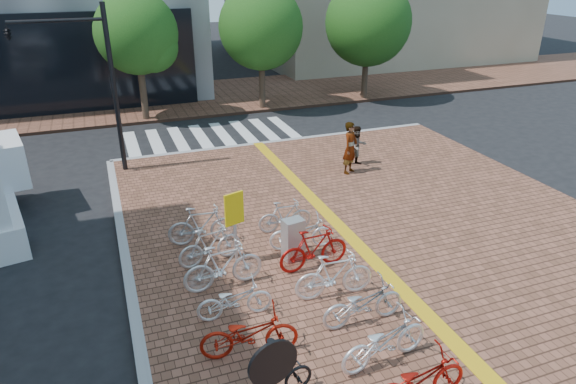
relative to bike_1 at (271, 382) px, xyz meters
name	(u,v)px	position (x,y,z in m)	size (l,w,h in m)	color
ground	(337,332)	(1.97, 1.40, -0.57)	(120.00, 120.00, 0.00)	black
kerb_north	(280,142)	(4.97, 13.40, -0.50)	(14.00, 0.25, 0.15)	gray
far_sidewalk	(176,100)	(1.97, 22.40, -0.50)	(70.00, 8.00, 0.15)	brown
crosswalk	(213,136)	(2.47, 15.40, -0.57)	(7.50, 4.00, 0.01)	silver
street_trees	(281,29)	(7.01, 18.86, 3.52)	(16.20, 4.60, 6.35)	#38281E
bike_1	(271,382)	(0.00, 0.00, 0.00)	(0.56, 1.62, 0.85)	black
bike_2	(249,334)	(-0.02, 1.24, 0.08)	(0.67, 1.92, 1.01)	#A3190B
bike_3	(235,300)	(0.03, 2.49, 0.01)	(0.57, 1.64, 0.86)	white
bike_4	(223,266)	(0.07, 3.66, 0.15)	(0.54, 1.93, 1.16)	silver
bike_5	(210,245)	(0.02, 4.83, 0.09)	(0.48, 1.70, 1.02)	silver
bike_6	(202,225)	(0.04, 5.86, 0.13)	(0.52, 1.84, 1.11)	#B5B4B9
bike_7	(419,380)	(2.38, -0.92, 0.06)	(0.65, 1.86, 0.98)	red
bike_8	(384,341)	(2.33, 0.14, 0.08)	(0.68, 1.94, 1.02)	white
bike_9	(363,303)	(2.51, 1.34, 0.07)	(0.65, 1.87, 0.98)	silver
bike_10	(334,275)	(2.34, 2.41, 0.14)	(0.53, 1.86, 1.12)	white
bike_11	(314,249)	(2.38, 3.66, 0.13)	(0.52, 1.84, 1.11)	#A2100B
bike_12	(302,233)	(2.47, 4.70, 0.03)	(0.61, 1.75, 0.92)	white
bike_13	(285,216)	(2.38, 5.74, 0.04)	(0.44, 1.56, 0.94)	#BCBCC1
pedestrian_a	(350,148)	(6.11, 9.10, 0.52)	(0.69, 0.45, 1.89)	gray
pedestrian_b	(357,146)	(6.72, 9.70, 0.33)	(0.73, 0.57, 1.50)	#4D5561
utility_box	(293,239)	(2.06, 4.27, 0.14)	(0.52, 0.37, 1.12)	#BBBBC0
yellow_sign	(235,215)	(0.65, 4.61, 0.93)	(0.52, 0.21, 1.96)	#B7B7BC
traffic_light_pole	(67,61)	(-2.89, 12.31, 3.62)	(3.14, 1.21, 5.86)	black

